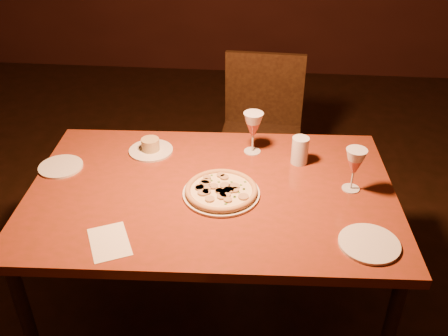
{
  "coord_description": "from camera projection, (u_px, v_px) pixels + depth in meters",
  "views": [
    {
      "loc": [
        0.21,
        -1.46,
        1.98
      ],
      "look_at": [
        0.04,
        0.25,
        0.88
      ],
      "focal_mm": 40.0,
      "sensor_mm": 36.0,
      "label": 1
    }
  ],
  "objects": [
    {
      "name": "wine_glass_right",
      "position": [
        354.0,
        170.0,
        1.99
      ],
      "size": [
        0.08,
        0.08,
        0.19
      ],
      "primitive_type": null,
      "color": "#B4534B",
      "rests_on": "dining_table"
    },
    {
      "name": "menu_card",
      "position": [
        109.0,
        242.0,
        1.77
      ],
      "size": [
        0.2,
        0.23,
        0.0
      ],
      "primitive_type": "cube",
      "rotation": [
        0.0,
        0.0,
        0.45
      ],
      "color": "silver",
      "rests_on": "dining_table"
    },
    {
      "name": "dining_table",
      "position": [
        212.0,
        203.0,
        2.08
      ],
      "size": [
        1.54,
        1.03,
        0.8
      ],
      "rotation": [
        0.0,
        0.0,
        0.05
      ],
      "color": "maroon",
      "rests_on": "floor"
    },
    {
      "name": "side_plate_near",
      "position": [
        369.0,
        244.0,
        1.75
      ],
      "size": [
        0.22,
        0.22,
        0.01
      ],
      "primitive_type": "cylinder",
      "color": "silver",
      "rests_on": "dining_table"
    },
    {
      "name": "water_tumbler",
      "position": [
        300.0,
        150.0,
        2.18
      ],
      "size": [
        0.07,
        0.07,
        0.12
      ],
      "primitive_type": "cylinder",
      "color": "silver",
      "rests_on": "dining_table"
    },
    {
      "name": "wine_glass_far",
      "position": [
        253.0,
        133.0,
        2.24
      ],
      "size": [
        0.09,
        0.09,
        0.2
      ],
      "primitive_type": null,
      "color": "#B4534B",
      "rests_on": "dining_table"
    },
    {
      "name": "chair_far",
      "position": [
        261.0,
        130.0,
        3.0
      ],
      "size": [
        0.49,
        0.49,
        0.98
      ],
      "rotation": [
        0.0,
        0.0,
        -0.05
      ],
      "color": "black",
      "rests_on": "floor"
    },
    {
      "name": "pizza_plate",
      "position": [
        221.0,
        191.0,
        2.0
      ],
      "size": [
        0.31,
        0.31,
        0.03
      ],
      "color": "silver",
      "rests_on": "dining_table"
    },
    {
      "name": "side_plate_left",
      "position": [
        61.0,
        167.0,
        2.18
      ],
      "size": [
        0.19,
        0.19,
        0.01
      ],
      "primitive_type": "cylinder",
      "color": "silver",
      "rests_on": "dining_table"
    },
    {
      "name": "ramekin_saucer",
      "position": [
        151.0,
        147.0,
        2.29
      ],
      "size": [
        0.2,
        0.2,
        0.06
      ],
      "color": "silver",
      "rests_on": "dining_table"
    }
  ]
}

